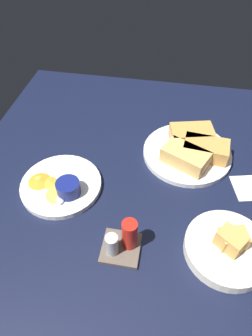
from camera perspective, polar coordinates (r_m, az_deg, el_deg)
ground_plane at (r=86.62cm, az=4.48°, el=-3.54°), size 110.00×110.00×3.00cm
plate_sandwich_main at (r=94.38cm, az=11.53°, el=2.80°), size 26.94×26.94×1.60cm
sandwich_half_near at (r=88.46cm, az=11.24°, el=2.10°), size 15.02×12.56×4.80cm
sandwich_half_far at (r=92.20cm, az=14.93°, el=3.49°), size 13.94×8.96×4.80cm
sandwich_half_extra at (r=96.12cm, az=12.36°, el=6.18°), size 14.55×10.49×4.80cm
ramekin_dark_sauce at (r=96.90cm, az=12.98°, el=6.27°), size 7.85×7.85×4.09cm
spoon_by_dark_ramekin at (r=93.58cm, az=11.98°, el=3.24°), size 3.48×9.95×0.80cm
plate_chips_companion at (r=85.68cm, az=-12.24°, el=-3.17°), size 22.42×22.42×1.60cm
ramekin_light_gravy at (r=80.80cm, az=-10.96°, el=-3.67°), size 6.39×6.39×3.99cm
spoon_by_gravy_ramekin at (r=81.74cm, az=-12.43°, el=-5.21°), size 4.40×9.84×0.80cm
plantain_chip_scatter at (r=84.40cm, az=-14.21°, el=-3.54°), size 15.18×12.20×0.60cm
bread_basket_rear at (r=75.23cm, az=18.76°, el=-14.10°), size 19.72×19.72×7.62cm
condiment_caddy at (r=70.75cm, az=-0.62°, el=-13.77°), size 9.00×9.00×9.50cm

